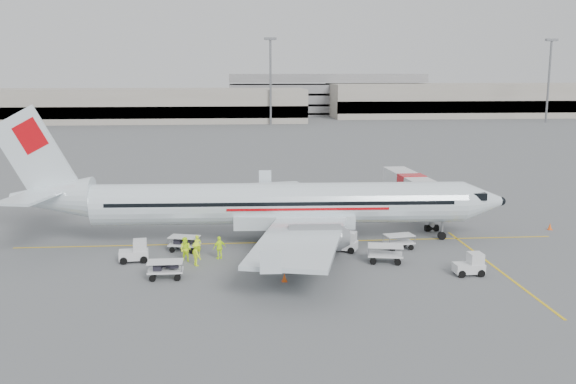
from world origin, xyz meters
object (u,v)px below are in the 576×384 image
Objects in this scene: aircraft at (280,176)px; tug_aft at (134,251)px; tug_fore at (469,264)px; belt_loader at (275,247)px; jet_bridge at (411,196)px; tug_mid at (344,241)px.

tug_aft is (-11.13, -4.72, -4.66)m from aircraft.
belt_loader is at bearing 160.24° from tug_fore.
aircraft reaches higher than jet_bridge.
tug_fore is at bearing -36.52° from aircraft.
tug_mid is at bearing -1.76° from tug_aft.
aircraft is 12.95m from tug_aft.
tug_aft is (-23.38, 5.05, 0.04)m from tug_fore.
jet_bridge reaches higher than tug_mid.
tug_fore is at bearing -18.41° from tug_mid.
tug_fore is 23.92m from tug_aft.
jet_bridge is 3.65× the size of belt_loader.
tug_aft is (-10.33, 0.89, -0.35)m from belt_loader.
tug_aft is at bearing 165.73° from tug_fore.
jet_bridge is 19.49m from belt_loader.
tug_fore is 9.98m from tug_mid.
tug_aft is at bearing -154.95° from aircraft.
tug_fore is (12.25, -9.77, -4.70)m from aircraft.
aircraft reaches higher than tug_aft.
tug_mid is at bearing -32.33° from aircraft.
tug_mid is (5.51, 2.39, -0.38)m from belt_loader.
belt_loader is at bearing -138.78° from jet_bridge.
aircraft is 19.68× the size of tug_mid.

